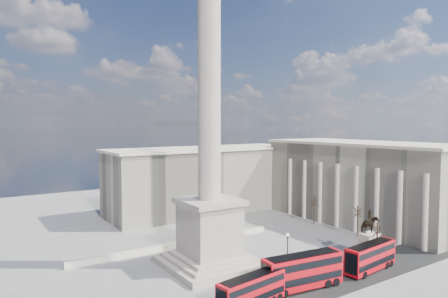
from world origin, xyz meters
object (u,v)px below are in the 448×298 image
Objects in this scene: red_bus_a at (252,291)px; nelsons_column at (209,186)px; equestrian_statue at (369,242)px; pedestrian_crossing at (262,273)px; red_bus_b at (303,271)px; red_bus_c at (371,256)px; victorian_lamp at (288,249)px; pedestrian_standing at (381,248)px; pedestrian_walking at (377,250)px.

nelsons_column is at bearing 70.53° from red_bus_a.
nelsons_column is 5.90× the size of equestrian_statue.
pedestrian_crossing is at bearing -70.52° from nelsons_column.
red_bus_b reaches higher than red_bus_c.
victorian_lamp is at bearing 168.19° from equestrian_statue.
victorian_lamp is at bearing -48.27° from pedestrian_standing.
pedestrian_crossing is at bearing -46.75° from pedestrian_standing.
red_bus_a is at bearing -173.64° from equestrian_statue.
red_bus_b is 1.13× the size of red_bus_c.
red_bus_a is at bearing -171.42° from pedestrian_walking.
red_bus_a is at bearing -34.61° from pedestrian_standing.
red_bus_b is 22.84m from pedestrian_standing.
red_bus_b is 18.07m from equestrian_statue.
nelsons_column is at bearing -63.65° from pedestrian_standing.
pedestrian_crossing is (-16.35, 6.56, -1.29)m from red_bus_c.
red_bus_c is at bearing -8.52° from red_bus_a.
equestrian_statue is at bearing -164.13° from pedestrian_walking.
nelsons_column is 15.46m from pedestrian_crossing.
pedestrian_walking is (30.52, 3.91, -1.30)m from red_bus_a.
red_bus_c is at bearing -140.92° from equestrian_statue.
nelsons_column reaches higher than red_bus_a.
victorian_lamp is (8.39, -9.17, -9.33)m from nelsons_column.
pedestrian_crossing is (-5.12, -0.08, -2.62)m from victorian_lamp.
pedestrian_standing is at bearing 10.92° from equestrian_statue.
equestrian_statue is (15.43, -3.23, -0.65)m from victorian_lamp.
nelsons_column is 27.36m from red_bus_c.
nelsons_column is 25.77× the size of pedestrian_crossing.
red_bus_b reaches higher than red_bus_a.
red_bus_b is at bearing -32.84° from pedestrian_standing.
victorian_lamp is at bearing 20.67° from red_bus_a.
red_bus_a is 1.67× the size of victorian_lamp.
pedestrian_standing is 0.86× the size of pedestrian_crossing.
nelsons_column is 31.96m from pedestrian_walking.
nelsons_column reaches higher than pedestrian_crossing.
victorian_lamp is at bearing -98.73° from pedestrian_crossing.
equestrian_statue is (27.08, 3.02, 0.83)m from red_bus_a.
equestrian_statue is 5.17m from pedestrian_standing.
red_bus_b is at bearing -4.88° from red_bus_a.
nelsons_column reaches higher than equestrian_statue.
pedestrian_walking is (18.87, -2.33, -2.77)m from victorian_lamp.
red_bus_c is 13.11m from victorian_lamp.
red_bus_b is at bearing -164.62° from pedestrian_crossing.
victorian_lamp is at bearing 143.42° from red_bus_c.
pedestrian_crossing is at bearing 175.92° from pedestrian_walking.
pedestrian_walking is 1.20m from pedestrian_standing.
equestrian_statue is 4.14m from pedestrian_walking.
nelsons_column reaches higher than pedestrian_walking.
red_bus_b is 2.01× the size of victorian_lamp.
red_bus_a is 27.26m from equestrian_statue.
pedestrian_standing is (22.51, 3.49, -1.72)m from red_bus_b.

